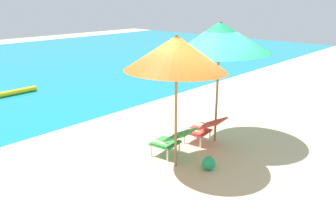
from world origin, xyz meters
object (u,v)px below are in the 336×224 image
(swim_buoy, at_px, (13,92))
(beach_umbrella_left, at_px, (176,53))
(lounge_chair_right, at_px, (204,128))
(beach_ball, at_px, (209,163))
(lounge_chair_left, at_px, (172,139))
(beach_umbrella_right, at_px, (220,38))

(swim_buoy, bearing_deg, beach_umbrella_left, -90.84)
(lounge_chair_right, relative_size, beach_umbrella_left, 0.36)
(lounge_chair_right, relative_size, beach_ball, 3.48)
(lounge_chair_right, bearing_deg, beach_umbrella_left, -169.96)
(lounge_chair_left, bearing_deg, lounge_chair_right, -5.78)
(beach_umbrella_right, bearing_deg, lounge_chair_left, 172.62)
(swim_buoy, relative_size, beach_umbrella_right, 0.58)
(lounge_chair_left, relative_size, beach_ball, 3.48)
(lounge_chair_left, xyz_separation_m, beach_umbrella_left, (-0.25, -0.32, 1.83))
(lounge_chair_right, height_order, beach_ball, lounge_chair_right)
(swim_buoy, bearing_deg, lounge_chair_left, -88.87)
(swim_buoy, xyz_separation_m, lounge_chair_left, (0.14, -7.18, 0.31))
(beach_umbrella_left, bearing_deg, lounge_chair_left, 51.42)
(swim_buoy, distance_m, beach_umbrella_right, 7.82)
(swim_buoy, relative_size, beach_umbrella_left, 0.62)
(swim_buoy, height_order, lounge_chair_left, lounge_chair_left)
(lounge_chair_right, relative_size, beach_umbrella_right, 0.34)
(lounge_chair_left, bearing_deg, beach_ball, -85.29)
(beach_umbrella_left, height_order, beach_umbrella_right, beach_umbrella_right)
(swim_buoy, xyz_separation_m, lounge_chair_right, (1.11, -7.28, 0.31))
(beach_ball, bearing_deg, lounge_chair_left, 94.71)
(beach_umbrella_left, distance_m, beach_ball, 2.20)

